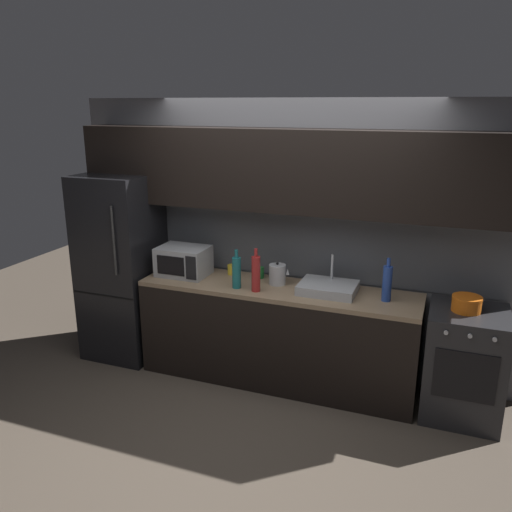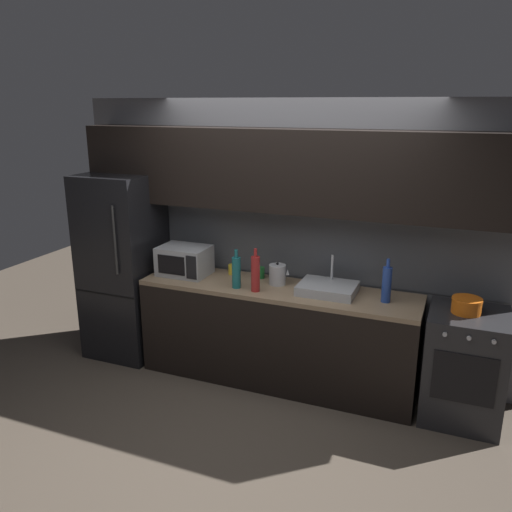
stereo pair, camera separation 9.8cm
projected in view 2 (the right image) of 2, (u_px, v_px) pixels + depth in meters
The scene contains 14 objects.
ground_plane at pixel (237, 434), 4.02m from camera, with size 10.00×10.00×0.00m, color #4C4238.
back_wall at pixel (290, 208), 4.65m from camera, with size 4.21×0.44×2.50m.
counter_run at pixel (277, 334), 4.70m from camera, with size 2.47×0.60×0.90m.
refrigerator at pixel (124, 266), 5.15m from camera, with size 0.68×0.69×1.81m.
oven_range at pixel (464, 366), 4.13m from camera, with size 0.60×0.62×0.90m.
microwave at pixel (184, 260), 4.88m from camera, with size 0.46×0.35×0.27m.
sink_basin at pixel (328, 288), 4.43m from camera, with size 0.48×0.38×0.30m.
kettle at pixel (278, 274), 4.62m from camera, with size 0.19×0.15×0.20m.
wine_bottle_blue at pixel (387, 284), 4.20m from camera, with size 0.08×0.08×0.36m.
wine_bottle_red at pixel (255, 273), 4.43m from camera, with size 0.08×0.08×0.38m.
wine_bottle_teal at pixel (236, 272), 4.52m from camera, with size 0.08×0.08×0.35m.
mug_yellow at pixel (232, 269), 4.91m from camera, with size 0.07×0.07×0.10m, color gold.
mug_green at pixel (261, 273), 4.80m from camera, with size 0.07×0.07×0.10m, color #1E6B2D.
cooking_pot at pixel (467, 305), 4.00m from camera, with size 0.23×0.23×0.12m.
Camera 2 is at (1.43, -3.16, 2.46)m, focal length 36.55 mm.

